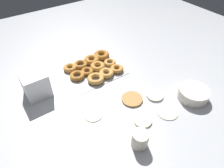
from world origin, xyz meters
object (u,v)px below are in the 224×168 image
object	(u,v)px
pancake_1	(155,95)
donut_tray	(94,67)
pancake_2	(143,121)
batter_bowl	(193,94)
pancake_0	(93,114)
container_stack	(36,84)
pancake_3	(168,112)
pancake_4	(132,99)
paper_cup	(140,140)

from	to	relation	value
pancake_1	donut_tray	xyz separation A→B (m)	(0.16, -0.41, 0.01)
pancake_2	batter_bowl	world-z (taller)	batter_bowl
pancake_1	donut_tray	size ratio (longest dim) A/B	0.26
pancake_0	container_stack	distance (m)	0.37
pancake_2	donut_tray	world-z (taller)	donut_tray
pancake_2	container_stack	world-z (taller)	container_stack
pancake_2	pancake_3	xyz separation A→B (m)	(-0.15, 0.03, -0.00)
pancake_1	pancake_3	size ratio (longest dim) A/B	0.86
pancake_3	donut_tray	distance (m)	0.56
pancake_1	pancake_4	world-z (taller)	same
pancake_0	paper_cup	bearing A→B (deg)	107.29
container_stack	batter_bowl	bearing A→B (deg)	143.53
pancake_2	container_stack	distance (m)	0.62
pancake_2	pancake_4	distance (m)	0.16
pancake_0	pancake_2	distance (m)	0.26
container_stack	paper_cup	size ratio (longest dim) A/B	1.71
pancake_4	batter_bowl	size ratio (longest dim) A/B	0.70
paper_cup	batter_bowl	bearing A→B (deg)	-172.20
pancake_0	pancake_2	bearing A→B (deg)	136.03
pancake_2	pancake_3	size ratio (longest dim) A/B	0.81
pancake_1	donut_tray	bearing A→B (deg)	-69.14
donut_tray	pancake_4	bearing A→B (deg)	95.01
pancake_2	container_stack	xyz separation A→B (m)	(0.37, -0.50, 0.07)
pancake_3	pancake_2	bearing A→B (deg)	-11.24
pancake_0	pancake_4	distance (m)	0.24
pancake_2	donut_tray	xyz separation A→B (m)	(-0.02, -0.51, 0.01)
batter_bowl	donut_tray	bearing A→B (deg)	-58.99
pancake_2	batter_bowl	xyz separation A→B (m)	(-0.34, 0.03, 0.03)
pancake_4	batter_bowl	xyz separation A→B (m)	(-0.29, 0.18, 0.03)
pancake_4	donut_tray	world-z (taller)	donut_tray
pancake_3	pancake_0	bearing A→B (deg)	-32.05
pancake_4	container_stack	distance (m)	0.55
batter_bowl	container_stack	size ratio (longest dim) A/B	1.16
pancake_3	container_stack	xyz separation A→B (m)	(0.52, -0.53, 0.07)
batter_bowl	container_stack	world-z (taller)	container_stack
batter_bowl	pancake_1	bearing A→B (deg)	-37.32
donut_tray	container_stack	xyz separation A→B (m)	(0.39, 0.01, 0.06)
pancake_2	pancake_3	world-z (taller)	pancake_2
pancake_4	pancake_1	bearing A→B (deg)	157.55
pancake_0	pancake_1	bearing A→B (deg)	167.19
pancake_2	donut_tray	distance (m)	0.51
donut_tray	container_stack	distance (m)	0.39
pancake_1	pancake_3	xyz separation A→B (m)	(0.03, 0.13, -0.00)
pancake_2	pancake_4	bearing A→B (deg)	-108.35
pancake_3	batter_bowl	size ratio (longest dim) A/B	0.66
pancake_0	pancake_4	world-z (taller)	pancake_4
container_stack	donut_tray	bearing A→B (deg)	-177.81
pancake_2	paper_cup	distance (m)	0.14
container_stack	paper_cup	bearing A→B (deg)	114.47
pancake_1	paper_cup	xyz separation A→B (m)	(0.28, 0.19, 0.04)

